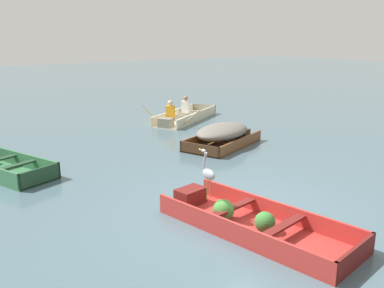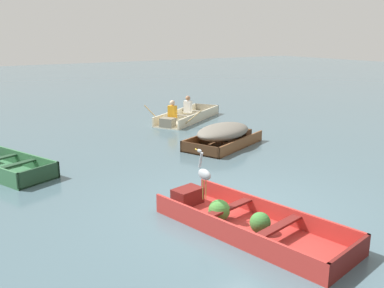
{
  "view_description": "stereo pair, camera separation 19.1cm",
  "coord_description": "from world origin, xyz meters",
  "px_view_note": "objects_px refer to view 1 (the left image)",
  "views": [
    {
      "loc": [
        -4.74,
        -5.52,
        3.13
      ],
      "look_at": [
        1.17,
        3.4,
        0.35
      ],
      "focal_mm": 40.0,
      "sensor_mm": 36.0,
      "label": 1
    },
    {
      "loc": [
        -4.58,
        -5.62,
        3.13
      ],
      "look_at": [
        1.17,
        3.4,
        0.35
      ],
      "focal_mm": 40.0,
      "sensor_mm": 36.0,
      "label": 2
    }
  ],
  "objects_px": {
    "skiff_green_near_moored": "(3,168)",
    "skiff_wooden_brown_mid_moored": "(223,134)",
    "dinghy_red_foreground": "(247,221)",
    "heron_on_dinghy": "(208,173)",
    "rowboat_cream_with_crew": "(183,116)"
  },
  "relations": [
    {
      "from": "skiff_green_near_moored",
      "to": "skiff_wooden_brown_mid_moored",
      "type": "bearing_deg",
      "value": -7.86
    },
    {
      "from": "dinghy_red_foreground",
      "to": "heron_on_dinghy",
      "type": "xyz_separation_m",
      "value": [
        -0.39,
        0.57,
        0.75
      ]
    },
    {
      "from": "dinghy_red_foreground",
      "to": "skiff_wooden_brown_mid_moored",
      "type": "height_order",
      "value": "skiff_wooden_brown_mid_moored"
    },
    {
      "from": "skiff_wooden_brown_mid_moored",
      "to": "heron_on_dinghy",
      "type": "relative_size",
      "value": 3.26
    },
    {
      "from": "dinghy_red_foreground",
      "to": "rowboat_cream_with_crew",
      "type": "height_order",
      "value": "rowboat_cream_with_crew"
    },
    {
      "from": "rowboat_cream_with_crew",
      "to": "heron_on_dinghy",
      "type": "height_order",
      "value": "heron_on_dinghy"
    },
    {
      "from": "skiff_green_near_moored",
      "to": "rowboat_cream_with_crew",
      "type": "relative_size",
      "value": 0.78
    },
    {
      "from": "dinghy_red_foreground",
      "to": "heron_on_dinghy",
      "type": "bearing_deg",
      "value": 124.06
    },
    {
      "from": "skiff_green_near_moored",
      "to": "rowboat_cream_with_crew",
      "type": "height_order",
      "value": "rowboat_cream_with_crew"
    },
    {
      "from": "skiff_green_near_moored",
      "to": "skiff_wooden_brown_mid_moored",
      "type": "xyz_separation_m",
      "value": [
        5.74,
        -0.79,
        0.22
      ]
    },
    {
      "from": "skiff_green_near_moored",
      "to": "heron_on_dinghy",
      "type": "distance_m",
      "value": 5.33
    },
    {
      "from": "rowboat_cream_with_crew",
      "to": "dinghy_red_foreground",
      "type": "bearing_deg",
      "value": -115.59
    },
    {
      "from": "dinghy_red_foreground",
      "to": "heron_on_dinghy",
      "type": "distance_m",
      "value": 1.02
    },
    {
      "from": "skiff_green_near_moored",
      "to": "skiff_wooden_brown_mid_moored",
      "type": "height_order",
      "value": "skiff_wooden_brown_mid_moored"
    },
    {
      "from": "dinghy_red_foreground",
      "to": "heron_on_dinghy",
      "type": "relative_size",
      "value": 4.22
    }
  ]
}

